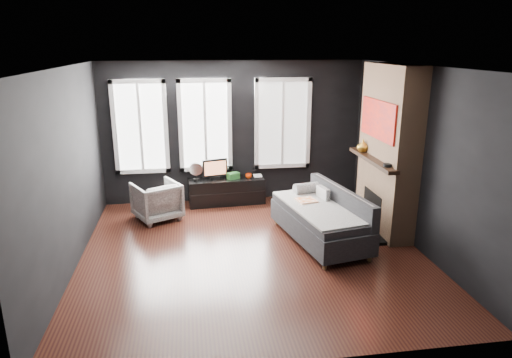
{
  "coord_description": "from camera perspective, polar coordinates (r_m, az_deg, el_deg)",
  "views": [
    {
      "loc": [
        -0.88,
        -6.16,
        2.99
      ],
      "look_at": [
        0.1,
        0.3,
        1.05
      ],
      "focal_mm": 32.0,
      "sensor_mm": 36.0,
      "label": 1
    }
  ],
  "objects": [
    {
      "name": "floor",
      "position": [
        6.91,
        -0.45,
        -9.13
      ],
      "size": [
        5.0,
        5.0,
        0.0
      ],
      "primitive_type": "plane",
      "color": "black",
      "rests_on": "ground"
    },
    {
      "name": "ceiling",
      "position": [
        6.23,
        -0.51,
        13.86
      ],
      "size": [
        5.0,
        5.0,
        0.0
      ],
      "primitive_type": "plane",
      "color": "white",
      "rests_on": "ground"
    },
    {
      "name": "wall_back",
      "position": [
        8.86,
        -2.78,
        5.85
      ],
      "size": [
        5.0,
        0.02,
        2.7
      ],
      "primitive_type": "cube",
      "color": "black",
      "rests_on": "ground"
    },
    {
      "name": "wall_left",
      "position": [
        6.58,
        -22.58,
        0.8
      ],
      "size": [
        0.02,
        5.0,
        2.7
      ],
      "primitive_type": "cube",
      "color": "black",
      "rests_on": "ground"
    },
    {
      "name": "wall_right",
      "position": [
        7.22,
        19.6,
        2.43
      ],
      "size": [
        0.02,
        5.0,
        2.7
      ],
      "primitive_type": "cube",
      "color": "black",
      "rests_on": "ground"
    },
    {
      "name": "windows",
      "position": [
        8.65,
        -5.89,
        12.41
      ],
      "size": [
        4.0,
        0.16,
        1.76
      ],
      "primitive_type": null,
      "color": "white",
      "rests_on": "wall_back"
    },
    {
      "name": "fireplace",
      "position": [
        7.65,
        16.2,
        3.49
      ],
      "size": [
        0.7,
        1.62,
        2.7
      ],
      "primitive_type": null,
      "color": "#93724C",
      "rests_on": "floor"
    },
    {
      "name": "sofa",
      "position": [
        7.19,
        7.98,
        -4.59
      ],
      "size": [
        1.33,
        2.09,
        0.84
      ],
      "primitive_type": null,
      "rotation": [
        0.0,
        0.0,
        0.19
      ],
      "color": "#242426",
      "rests_on": "floor"
    },
    {
      "name": "stripe_pillow",
      "position": [
        7.49,
        8.36,
        -2.24
      ],
      "size": [
        0.15,
        0.34,
        0.33
      ],
      "primitive_type": "cube",
      "rotation": [
        0.0,
        0.0,
        0.22
      ],
      "color": "gray",
      "rests_on": "sofa"
    },
    {
      "name": "armchair",
      "position": [
        8.21,
        -12.31,
        -2.45
      ],
      "size": [
        0.95,
        0.93,
        0.74
      ],
      "primitive_type": "imported",
      "rotation": [
        0.0,
        0.0,
        -2.67
      ],
      "color": "silver",
      "rests_on": "floor"
    },
    {
      "name": "media_console",
      "position": [
        8.86,
        -3.71,
        -1.5
      ],
      "size": [
        1.48,
        0.55,
        0.5
      ],
      "primitive_type": null,
      "rotation": [
        0.0,
        0.0,
        0.07
      ],
      "color": "black",
      "rests_on": "floor"
    },
    {
      "name": "monitor",
      "position": [
        8.73,
        -5.16,
        1.39
      ],
      "size": [
        0.5,
        0.22,
        0.44
      ],
      "primitive_type": null,
      "rotation": [
        0.0,
        0.0,
        0.24
      ],
      "color": "black",
      "rests_on": "media_console"
    },
    {
      "name": "desk_fan",
      "position": [
        8.71,
        -7.5,
        0.99
      ],
      "size": [
        0.27,
        0.27,
        0.35
      ],
      "primitive_type": null,
      "rotation": [
        0.0,
        0.0,
        -0.09
      ],
      "color": "gray",
      "rests_on": "media_console"
    },
    {
      "name": "mug",
      "position": [
        8.78,
        -0.93,
        0.46
      ],
      "size": [
        0.14,
        0.12,
        0.12
      ],
      "primitive_type": "imported",
      "rotation": [
        0.0,
        0.0,
        0.23
      ],
      "color": "#F23805",
      "rests_on": "media_console"
    },
    {
      "name": "book",
      "position": [
        8.9,
        -0.31,
        1.02
      ],
      "size": [
        0.16,
        0.02,
        0.22
      ],
      "primitive_type": "imported",
      "rotation": [
        0.0,
        0.0,
        -0.01
      ],
      "color": "tan",
      "rests_on": "media_console"
    },
    {
      "name": "storage_box",
      "position": [
        8.76,
        -2.86,
        0.41
      ],
      "size": [
        0.26,
        0.21,
        0.12
      ],
      "primitive_type": "cube",
      "rotation": [
        0.0,
        0.0,
        0.4
      ],
      "color": "#2B782F",
      "rests_on": "media_console"
    },
    {
      "name": "mantel_vase",
      "position": [
        7.96,
        13.22,
        4.06
      ],
      "size": [
        0.2,
        0.21,
        0.2
      ],
      "primitive_type": "imported",
      "rotation": [
        0.0,
        0.0,
        -0.02
      ],
      "color": "orange",
      "rests_on": "fireplace"
    },
    {
      "name": "mantel_clock",
      "position": [
        7.08,
        16.12,
        1.66
      ],
      "size": [
        0.14,
        0.14,
        0.04
      ],
      "primitive_type": "cylinder",
      "rotation": [
        0.0,
        0.0,
        -0.07
      ],
      "color": "black",
      "rests_on": "fireplace"
    }
  ]
}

